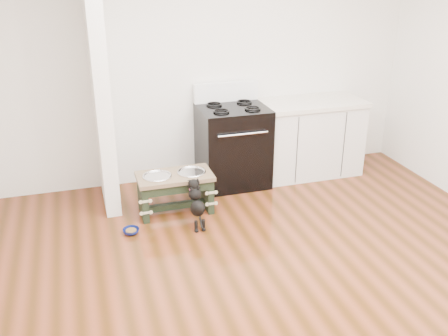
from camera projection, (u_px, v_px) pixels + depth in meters
ground at (286, 295)px, 3.96m from camera, size 5.00×5.00×0.00m
room_shell at (298, 96)px, 3.32m from camera, size 5.00×5.00×5.00m
partition_wall at (99, 79)px, 4.96m from camera, size 0.15×0.80×2.70m
oven_range at (233, 144)px, 5.74m from camera, size 0.76×0.69×1.14m
cabinet_run at (309, 138)px, 6.03m from camera, size 1.24×0.64×0.91m
dog_feeder at (175, 185)px, 5.13m from camera, size 0.77×0.41×0.44m
puppy at (196, 202)px, 4.88m from camera, size 0.13×0.40×0.47m
floor_bowl at (131, 231)px, 4.82m from camera, size 0.21×0.21×0.05m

